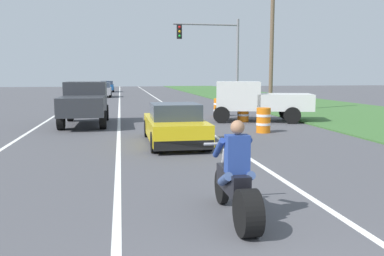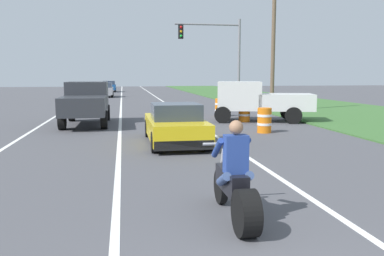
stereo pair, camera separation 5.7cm
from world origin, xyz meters
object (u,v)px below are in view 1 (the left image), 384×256
construction_barrel_mid (243,112)px  distant_car_further_ahead (107,86)px  motorcycle_with_rider (237,185)px  pickup_truck_right_shoulder_white (257,99)px  construction_barrel_far (219,107)px  pickup_truck_left_lane_dark_grey (85,101)px  sports_car_yellow (175,125)px  traffic_light_mast_near (218,50)px  construction_barrel_nearest (263,120)px  distant_car_far_ahead (102,90)px

construction_barrel_mid → distant_car_further_ahead: size_ratio=0.25×
motorcycle_with_rider → pickup_truck_right_shoulder_white: (4.92, 13.38, 0.51)m
motorcycle_with_rider → construction_barrel_far: motorcycle_with_rider is taller
pickup_truck_left_lane_dark_grey → pickup_truck_right_shoulder_white: 8.32m
pickup_truck_left_lane_dark_grey → sports_car_yellow: bearing=-59.8°
pickup_truck_left_lane_dark_grey → construction_barrel_far: bearing=21.5°
construction_barrel_mid → traffic_light_mast_near: bearing=86.1°
construction_barrel_mid → distant_car_further_ahead: 38.26m
construction_barrel_nearest → distant_car_further_ahead: bearing=100.2°
construction_barrel_mid → distant_car_further_ahead: (-7.73, 37.47, 0.27)m
construction_barrel_nearest → construction_barrel_far: (-0.22, 6.65, 0.00)m
sports_car_yellow → distant_car_further_ahead: bearing=94.7°
motorcycle_with_rider → pickup_truck_right_shoulder_white: pickup_truck_right_shoulder_white is taller
traffic_light_mast_near → construction_barrel_mid: traffic_light_mast_near is taller
sports_car_yellow → construction_barrel_mid: size_ratio=4.30×
construction_barrel_mid → motorcycle_with_rider: bearing=-107.5°
pickup_truck_right_shoulder_white → distant_car_far_ahead: pickup_truck_right_shoulder_white is taller
pickup_truck_right_shoulder_white → construction_barrel_mid: bearing=-173.9°
pickup_truck_left_lane_dark_grey → distant_car_far_ahead: pickup_truck_left_lane_dark_grey is taller
distant_car_further_ahead → pickup_truck_right_shoulder_white: bearing=-77.3°
pickup_truck_right_shoulder_white → construction_barrel_nearest: (-1.05, -3.90, -0.60)m
motorcycle_with_rider → pickup_truck_right_shoulder_white: size_ratio=0.43×
motorcycle_with_rider → construction_barrel_nearest: motorcycle_with_rider is taller
distant_car_far_ahead → traffic_light_mast_near: bearing=-63.7°
sports_car_yellow → traffic_light_mast_near: 14.52m
traffic_light_mast_near → construction_barrel_nearest: 11.89m
distant_car_further_ahead → sports_car_yellow: bearing=-85.3°
construction_barrel_far → distant_car_further_ahead: (-7.18, 34.65, 0.27)m
pickup_truck_right_shoulder_white → distant_car_far_ahead: 25.71m
construction_barrel_nearest → traffic_light_mast_near: bearing=85.8°
pickup_truck_right_shoulder_white → distant_car_further_ahead: 38.34m
pickup_truck_right_shoulder_white → pickup_truck_left_lane_dark_grey: bearing=-179.9°
motorcycle_with_rider → pickup_truck_left_lane_dark_grey: (-3.40, 13.37, 0.51)m
construction_barrel_nearest → distant_car_far_ahead: 29.13m
construction_barrel_nearest → sports_car_yellow: bearing=-152.6°
sports_car_yellow → pickup_truck_left_lane_dark_grey: size_ratio=0.90×
construction_barrel_nearest → distant_car_far_ahead: (-7.48, 28.15, 0.27)m
construction_barrel_far → distant_car_far_ahead: size_ratio=0.25×
traffic_light_mast_near → distant_car_far_ahead: bearing=116.3°
pickup_truck_right_shoulder_white → construction_barrel_far: 3.09m
construction_barrel_mid → construction_barrel_far: 2.88m
construction_barrel_mid → distant_car_further_ahead: distant_car_further_ahead is taller
sports_car_yellow → construction_barrel_nearest: 4.34m
sports_car_yellow → construction_barrel_nearest: sports_car_yellow is taller
construction_barrel_far → pickup_truck_left_lane_dark_grey: bearing=-158.5°
pickup_truck_right_shoulder_white → construction_barrel_nearest: size_ratio=5.14×
pickup_truck_left_lane_dark_grey → traffic_light_mast_near: traffic_light_mast_near is taller
motorcycle_with_rider → pickup_truck_left_lane_dark_grey: 13.80m
sports_car_yellow → construction_barrel_mid: (4.18, 5.82, -0.13)m
construction_barrel_far → sports_car_yellow: bearing=-112.8°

